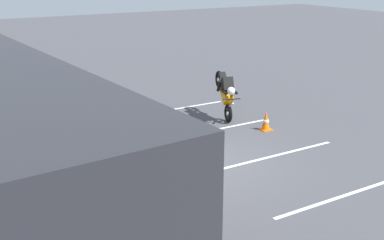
{
  "coord_description": "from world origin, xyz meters",
  "views": [
    {
      "loc": [
        -10.08,
        6.23,
        4.97
      ],
      "look_at": [
        0.33,
        0.13,
        1.1
      ],
      "focal_mm": 45.27,
      "sensor_mm": 36.0,
      "label": 1
    }
  ],
  "objects_px": {
    "spectator_left": "(143,154)",
    "parked_motorcycle_silver": "(147,212)",
    "spectator_right": "(120,128)",
    "stunt_motorcycle": "(226,91)",
    "traffic_cone": "(266,121)",
    "spectator_far_left": "(174,172)",
    "spectator_centre": "(126,144)"
  },
  "relations": [
    {
      "from": "spectator_left",
      "to": "parked_motorcycle_silver",
      "type": "xyz_separation_m",
      "value": [
        -1.38,
        0.57,
        -0.6
      ]
    },
    {
      "from": "spectator_right",
      "to": "parked_motorcycle_silver",
      "type": "bearing_deg",
      "value": 166.01
    },
    {
      "from": "stunt_motorcycle",
      "to": "spectator_right",
      "type": "bearing_deg",
      "value": 113.55
    },
    {
      "from": "spectator_left",
      "to": "stunt_motorcycle",
      "type": "xyz_separation_m",
      "value": [
        3.99,
        -4.86,
        -0.1
      ]
    },
    {
      "from": "stunt_motorcycle",
      "to": "spectator_left",
      "type": "bearing_deg",
      "value": 129.39
    },
    {
      "from": "spectator_left",
      "to": "traffic_cone",
      "type": "height_order",
      "value": "spectator_left"
    },
    {
      "from": "stunt_motorcycle",
      "to": "traffic_cone",
      "type": "relative_size",
      "value": 3.16
    },
    {
      "from": "spectator_far_left",
      "to": "stunt_motorcycle",
      "type": "relative_size",
      "value": 0.88
    },
    {
      "from": "spectator_far_left",
      "to": "stunt_motorcycle",
      "type": "distance_m",
      "value": 6.94
    },
    {
      "from": "spectator_right",
      "to": "parked_motorcycle_silver",
      "type": "relative_size",
      "value": 0.85
    },
    {
      "from": "spectator_right",
      "to": "traffic_cone",
      "type": "relative_size",
      "value": 2.78
    },
    {
      "from": "spectator_centre",
      "to": "parked_motorcycle_silver",
      "type": "distance_m",
      "value": 2.42
    },
    {
      "from": "spectator_centre",
      "to": "traffic_cone",
      "type": "xyz_separation_m",
      "value": [
        1.47,
        -5.33,
        -0.72
      ]
    },
    {
      "from": "spectator_centre",
      "to": "stunt_motorcycle",
      "type": "height_order",
      "value": "spectator_centre"
    },
    {
      "from": "spectator_centre",
      "to": "spectator_far_left",
      "type": "bearing_deg",
      "value": -175.25
    },
    {
      "from": "spectator_left",
      "to": "traffic_cone",
      "type": "relative_size",
      "value": 2.87
    },
    {
      "from": "spectator_left",
      "to": "spectator_right",
      "type": "height_order",
      "value": "spectator_left"
    },
    {
      "from": "spectator_far_left",
      "to": "parked_motorcycle_silver",
      "type": "distance_m",
      "value": 0.95
    },
    {
      "from": "stunt_motorcycle",
      "to": "traffic_cone",
      "type": "distance_m",
      "value": 1.8
    },
    {
      "from": "spectator_right",
      "to": "stunt_motorcycle",
      "type": "height_order",
      "value": "spectator_right"
    },
    {
      "from": "spectator_far_left",
      "to": "traffic_cone",
      "type": "relative_size",
      "value": 2.78
    },
    {
      "from": "spectator_far_left",
      "to": "spectator_centre",
      "type": "xyz_separation_m",
      "value": [
        2.02,
        0.17,
        -0.02
      ]
    },
    {
      "from": "stunt_motorcycle",
      "to": "spectator_centre",
      "type": "bearing_deg",
      "value": 122.25
    },
    {
      "from": "spectator_right",
      "to": "spectator_left",
      "type": "bearing_deg",
      "value": 172.35
    },
    {
      "from": "parked_motorcycle_silver",
      "to": "traffic_cone",
      "type": "bearing_deg",
      "value": -57.4
    },
    {
      "from": "spectator_far_left",
      "to": "spectator_left",
      "type": "bearing_deg",
      "value": 7.67
    },
    {
      "from": "parked_motorcycle_silver",
      "to": "traffic_cone",
      "type": "distance_m",
      "value": 6.99
    },
    {
      "from": "traffic_cone",
      "to": "spectator_right",
      "type": "bearing_deg",
      "value": 94.51
    },
    {
      "from": "spectator_right",
      "to": "traffic_cone",
      "type": "height_order",
      "value": "spectator_right"
    },
    {
      "from": "spectator_far_left",
      "to": "stunt_motorcycle",
      "type": "xyz_separation_m",
      "value": [
        5.09,
        -4.71,
        -0.06
      ]
    },
    {
      "from": "spectator_right",
      "to": "parked_motorcycle_silver",
      "type": "xyz_separation_m",
      "value": [
        -3.37,
        0.84,
        -0.56
      ]
    },
    {
      "from": "spectator_far_left",
      "to": "traffic_cone",
      "type": "height_order",
      "value": "spectator_far_left"
    }
  ]
}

